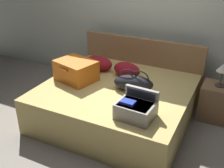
{
  "coord_description": "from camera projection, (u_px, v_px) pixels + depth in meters",
  "views": [
    {
      "loc": [
        1.43,
        -2.6,
        2.19
      ],
      "look_at": [
        0.0,
        0.26,
        0.62
      ],
      "focal_mm": 43.85,
      "sensor_mm": 36.0,
      "label": 1
    }
  ],
  "objects": [
    {
      "name": "ground_plane",
      "position": [
        103.0,
        133.0,
        3.63
      ],
      "size": [
        12.0,
        12.0,
        0.0
      ],
      "primitive_type": "plane",
      "color": "gray"
    },
    {
      "name": "nightstand",
      "position": [
        217.0,
        102.0,
        3.86
      ],
      "size": [
        0.44,
        0.4,
        0.52
      ],
      "primitive_type": "cube",
      "color": "olive",
      "rests_on": "ground"
    },
    {
      "name": "pillow_near_headboard",
      "position": [
        127.0,
        70.0,
        3.98
      ],
      "size": [
        0.46,
        0.34,
        0.21
      ],
      "primitive_type": "ellipsoid",
      "rotation": [
        0.0,
        0.0,
        -0.18
      ],
      "color": "maroon",
      "rests_on": "bed"
    },
    {
      "name": "table_lamp",
      "position": [
        223.0,
        69.0,
        3.63
      ],
      "size": [
        0.16,
        0.16,
        0.33
      ],
      "color": "#3F3833",
      "rests_on": "nightstand"
    },
    {
      "name": "duffel_bag",
      "position": [
        133.0,
        83.0,
        3.58
      ],
      "size": [
        0.56,
        0.34,
        0.29
      ],
      "rotation": [
        0.0,
        0.0,
        0.18
      ],
      "color": "black",
      "rests_on": "bed"
    },
    {
      "name": "back_wall",
      "position": [
        150.0,
        12.0,
        4.38
      ],
      "size": [
        8.0,
        0.1,
        2.6
      ],
      "primitive_type": "cube",
      "color": "#B7C1B2",
      "rests_on": "ground"
    },
    {
      "name": "headboard",
      "position": [
        141.0,
        66.0,
        4.5
      ],
      "size": [
        2.0,
        0.08,
        0.94
      ],
      "primitive_type": "cube",
      "color": "olive",
      "rests_on": "ground"
    },
    {
      "name": "hard_case_large",
      "position": [
        76.0,
        70.0,
        3.86
      ],
      "size": [
        0.62,
        0.54,
        0.29
      ],
      "rotation": [
        0.0,
        0.0,
        -0.26
      ],
      "color": "#D16619",
      "rests_on": "bed"
    },
    {
      "name": "pillow_center_head",
      "position": [
        98.0,
        63.0,
        4.21
      ],
      "size": [
        0.48,
        0.32,
        0.21
      ],
      "primitive_type": "ellipsoid",
      "rotation": [
        0.0,
        0.0,
        -0.07
      ],
      "color": "maroon",
      "rests_on": "bed"
    },
    {
      "name": "hard_case_medium",
      "position": [
        136.0,
        108.0,
        3.0
      ],
      "size": [
        0.42,
        0.36,
        0.29
      ],
      "rotation": [
        0.0,
        0.0,
        -0.06
      ],
      "color": "gray",
      "rests_on": "bed"
    },
    {
      "name": "bed",
      "position": [
        116.0,
        103.0,
        3.84
      ],
      "size": [
        1.96,
        1.8,
        0.52
      ],
      "primitive_type": "cube",
      "color": "tan",
      "rests_on": "ground"
    }
  ]
}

